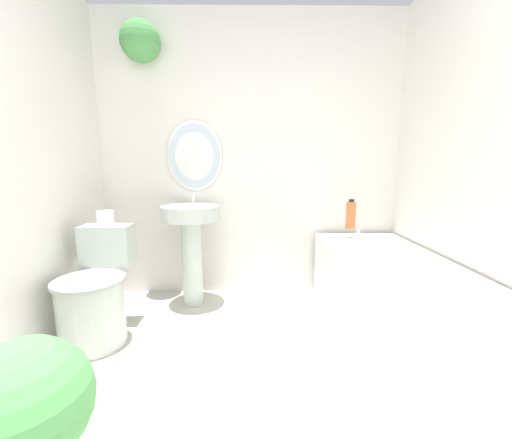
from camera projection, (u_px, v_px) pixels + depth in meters
The scene contains 8 objects.
wall_back at pixel (242, 151), 2.70m from camera, with size 2.67×0.31×2.40m.
wall_right at pixel (512, 153), 1.55m from camera, with size 0.06×2.46×2.40m.
toilet at pixel (95, 297), 2.03m from camera, with size 0.43×0.58×0.73m.
pedestal_sink at pixel (191, 235), 2.52m from camera, with size 0.46×0.46×0.92m.
bathtub at pixel (386, 294), 2.09m from camera, with size 0.68×1.44×0.63m.
shampoo_bottle at pixel (351, 215), 2.56m from camera, with size 0.08×0.08×0.24m.
potted_plant at pixel (24, 412), 1.04m from camera, with size 0.44×0.44×0.58m.
toilet_paper_roll at pixel (105, 218), 2.18m from camera, with size 0.11×0.11×0.10m.
Camera 1 is at (0.02, -0.40, 1.13)m, focal length 22.00 mm.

